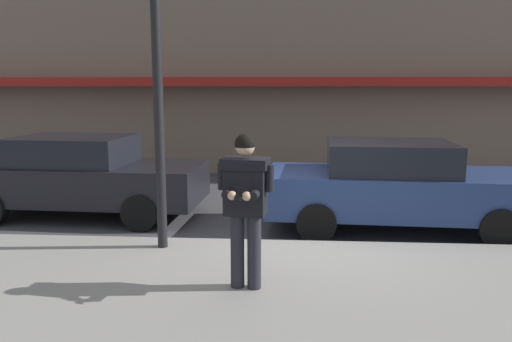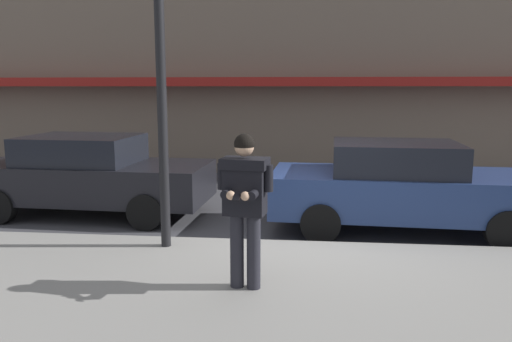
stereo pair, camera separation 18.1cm
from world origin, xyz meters
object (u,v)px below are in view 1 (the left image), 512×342
Objects in this scene: parked_sedan_near at (82,176)px; street_lamp_post at (156,36)px; man_texting_on_phone at (245,195)px; parked_sedan_mid at (396,185)px.

parked_sedan_near is 0.94× the size of street_lamp_post.
street_lamp_post reaches higher than man_texting_on_phone.
man_texting_on_phone is 0.37× the size of street_lamp_post.
street_lamp_post is at bearing -156.30° from parked_sedan_mid.
man_texting_on_phone is (-2.33, -3.04, 0.46)m from parked_sedan_mid.
parked_sedan_near is 1.00× the size of parked_sedan_mid.
man_texting_on_phone reaches higher than parked_sedan_near.
parked_sedan_mid is (5.79, -0.56, 0.00)m from parked_sedan_near.
street_lamp_post is (-1.35, 1.43, 1.89)m from man_texting_on_phone.
parked_sedan_mid is at bearing 52.55° from man_texting_on_phone.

